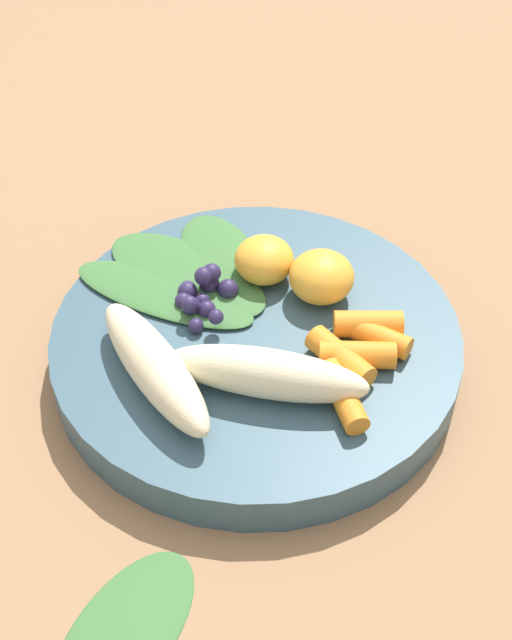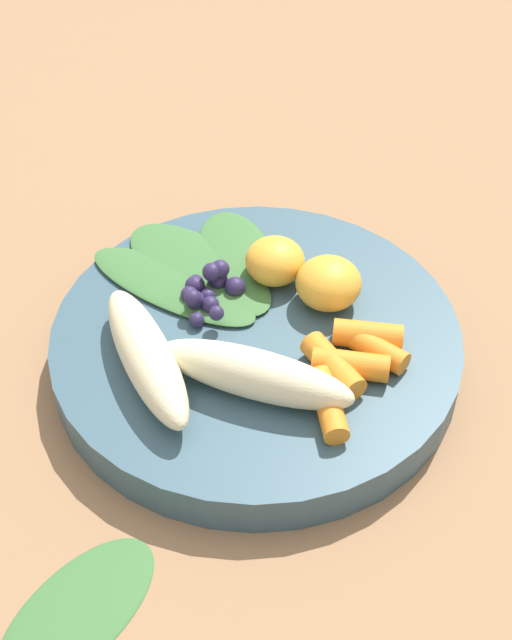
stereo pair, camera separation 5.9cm
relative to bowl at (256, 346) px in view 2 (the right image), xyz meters
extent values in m
plane|color=#99704C|center=(0.00, 0.00, -0.01)|extent=(2.40, 2.40, 0.00)
cylinder|color=#385666|center=(0.00, 0.00, 0.00)|extent=(0.28, 0.28, 0.03)
ellipsoid|color=beige|center=(0.01, 0.05, 0.03)|extent=(0.13, 0.09, 0.03)
ellipsoid|color=beige|center=(0.08, 0.03, 0.03)|extent=(0.06, 0.13, 0.03)
ellipsoid|color=#F4A833|center=(-0.02, -0.05, 0.03)|extent=(0.04, 0.04, 0.03)
ellipsoid|color=#F4A833|center=(-0.05, -0.02, 0.03)|extent=(0.05, 0.05, 0.03)
cylinder|color=orange|center=(-0.03, 0.08, 0.02)|extent=(0.02, 0.05, 0.02)
cylinder|color=orange|center=(-0.04, 0.05, 0.02)|extent=(0.03, 0.05, 0.02)
cylinder|color=orange|center=(-0.05, 0.05, 0.02)|extent=(0.05, 0.03, 0.02)
cylinder|color=orange|center=(-0.07, 0.04, 0.02)|extent=(0.04, 0.05, 0.02)
cylinder|color=orange|center=(-0.07, 0.03, 0.02)|extent=(0.05, 0.03, 0.02)
sphere|color=#2D234C|center=(0.02, -0.05, 0.02)|extent=(0.01, 0.01, 0.01)
sphere|color=#2D234C|center=(0.01, -0.04, 0.02)|extent=(0.01, 0.01, 0.01)
sphere|color=#2D234C|center=(0.03, -0.05, 0.02)|extent=(0.01, 0.01, 0.01)
sphere|color=#2D234C|center=(0.03, -0.03, 0.02)|extent=(0.01, 0.01, 0.01)
sphere|color=#2D234C|center=(0.04, -0.04, 0.02)|extent=(0.01, 0.01, 0.01)
sphere|color=#2D234C|center=(0.02, -0.05, 0.03)|extent=(0.01, 0.01, 0.01)
sphere|color=#2D234C|center=(0.04, -0.02, 0.03)|extent=(0.01, 0.01, 0.01)
sphere|color=#2D234C|center=(0.04, -0.01, 0.02)|extent=(0.01, 0.01, 0.01)
sphere|color=#2D234C|center=(0.02, -0.05, 0.03)|extent=(0.01, 0.01, 0.01)
sphere|color=#2D234C|center=(0.03, -0.02, 0.02)|extent=(0.01, 0.01, 0.01)
sphere|color=#2D234C|center=(0.03, -0.01, 0.03)|extent=(0.01, 0.01, 0.01)
sphere|color=#2D234C|center=(0.04, -0.04, 0.02)|extent=(0.01, 0.01, 0.01)
sphere|color=#2D234C|center=(0.04, -0.03, 0.02)|extent=(0.01, 0.01, 0.01)
ellipsoid|color=#3D7038|center=(0.00, -0.08, 0.02)|extent=(0.06, 0.10, 0.01)
ellipsoid|color=#3D7038|center=(0.03, -0.07, 0.02)|extent=(0.13, 0.15, 0.01)
ellipsoid|color=#3D7038|center=(0.05, -0.05, 0.02)|extent=(0.13, 0.13, 0.01)
ellipsoid|color=#3D7038|center=(0.13, 0.17, -0.01)|extent=(0.12, 0.11, 0.01)
camera|label=1|loc=(0.13, 0.40, 0.43)|focal=49.17mm
camera|label=2|loc=(0.08, 0.41, 0.43)|focal=49.17mm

